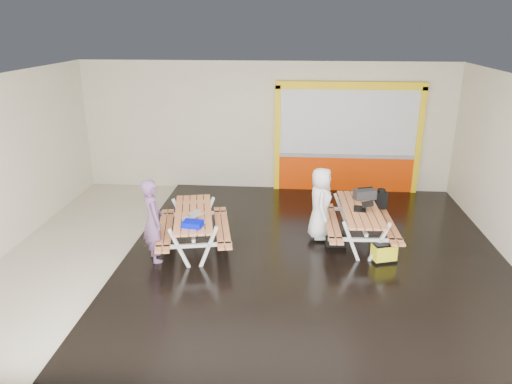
# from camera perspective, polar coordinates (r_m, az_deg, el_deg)

# --- Properties ---
(room) EXTENTS (10.02, 8.02, 3.52)m
(room) POSITION_cam_1_polar(r_m,az_deg,el_deg) (9.13, -0.46, 2.53)
(room) COLOR beige
(room) RESTS_ON ground
(deck) EXTENTS (7.50, 7.98, 0.05)m
(deck) POSITION_cam_1_polar(r_m,az_deg,el_deg) (9.76, 6.96, -7.39)
(deck) COLOR black
(deck) RESTS_ON room
(kiosk) EXTENTS (3.88, 0.16, 3.00)m
(kiosk) POSITION_cam_1_polar(r_m,az_deg,el_deg) (13.05, 10.84, 6.05)
(kiosk) COLOR #DC3601
(kiosk) RESTS_ON room
(picnic_table_left) EXTENTS (1.80, 2.33, 0.84)m
(picnic_table_left) POSITION_cam_1_polar(r_m,az_deg,el_deg) (9.71, -7.48, -3.55)
(picnic_table_left) COLOR #DC844F
(picnic_table_left) RESTS_ON deck
(picnic_table_right) EXTENTS (1.48, 2.13, 0.84)m
(picnic_table_right) POSITION_cam_1_polar(r_m,az_deg,el_deg) (10.10, 12.31, -2.91)
(picnic_table_right) COLOR #DC844F
(picnic_table_right) RESTS_ON deck
(person_left) EXTENTS (0.64, 0.72, 1.66)m
(person_left) POSITION_cam_1_polar(r_m,az_deg,el_deg) (9.30, -12.23, -3.35)
(person_left) COLOR #6E4972
(person_left) RESTS_ON deck
(person_right) EXTENTS (0.49, 0.75, 1.53)m
(person_right) POSITION_cam_1_polar(r_m,az_deg,el_deg) (10.04, 7.74, -1.33)
(person_right) COLOR white
(person_right) RESTS_ON deck
(laptop_left) EXTENTS (0.44, 0.43, 0.15)m
(laptop_left) POSITION_cam_1_polar(r_m,az_deg,el_deg) (9.29, -7.77, -3.05)
(laptop_left) COLOR silver
(laptop_left) RESTS_ON picnic_table_left
(laptop_right) EXTENTS (0.42, 0.38, 0.16)m
(laptop_right) POSITION_cam_1_polar(r_m,az_deg,el_deg) (9.94, 12.66, -1.77)
(laptop_right) COLOR black
(laptop_right) RESTS_ON picnic_table_right
(blue_pouch) EXTENTS (0.39, 0.30, 0.11)m
(blue_pouch) POSITION_cam_1_polar(r_m,az_deg,el_deg) (8.99, -7.58, -3.81)
(blue_pouch) COLOR #0009C9
(blue_pouch) RESTS_ON picnic_table_left
(toolbox) EXTENTS (0.51, 0.35, 0.27)m
(toolbox) POSITION_cam_1_polar(r_m,az_deg,el_deg) (10.53, 12.90, -0.26)
(toolbox) COLOR black
(toolbox) RESTS_ON picnic_table_right
(backpack) EXTENTS (0.29, 0.21, 0.44)m
(backpack) POSITION_cam_1_polar(r_m,az_deg,el_deg) (10.84, 14.71, -0.80)
(backpack) COLOR black
(backpack) RESTS_ON picnic_table_right
(dark_case) EXTENTS (0.43, 0.33, 0.16)m
(dark_case) POSITION_cam_1_polar(r_m,az_deg,el_deg) (10.13, 9.53, -5.80)
(dark_case) COLOR black
(dark_case) RESTS_ON deck
(fluke_bag) EXTENTS (0.53, 0.43, 0.40)m
(fluke_bag) POSITION_cam_1_polar(r_m,az_deg,el_deg) (9.61, 15.07, -6.96)
(fluke_bag) COLOR black
(fluke_bag) RESTS_ON deck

